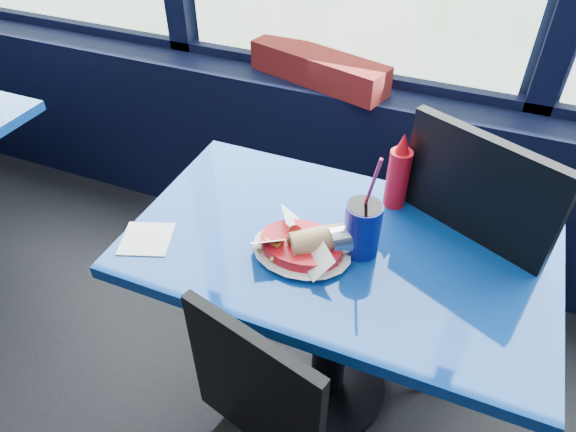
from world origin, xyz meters
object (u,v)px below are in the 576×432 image
object	(u,v)px
ketchup_bottle	(398,174)
soda_cup	(362,227)
chair_near_back	(444,234)
near_table	(335,286)
planter_box	(318,68)
food_basket	(304,245)

from	to	relation	value
ketchup_bottle	soda_cup	xyz separation A→B (m)	(-0.04, -0.24, -0.03)
chair_near_back	soda_cup	distance (m)	0.44
near_table	chair_near_back	distance (m)	0.42
planter_box	food_basket	xyz separation A→B (m)	(0.30, -0.93, -0.08)
food_basket	soda_cup	xyz separation A→B (m)	(0.14, 0.07, 0.05)
chair_near_back	planter_box	size ratio (longest dim) A/B	1.76
near_table	food_basket	bearing A→B (deg)	-137.04
ketchup_bottle	soda_cup	distance (m)	0.25
chair_near_back	soda_cup	size ratio (longest dim) A/B	3.15
food_basket	soda_cup	bearing A→B (deg)	15.56
near_table	soda_cup	xyz separation A→B (m)	(0.06, 0.00, 0.27)
chair_near_back	ketchup_bottle	distance (m)	0.31
planter_box	soda_cup	world-z (taller)	soda_cup
food_basket	planter_box	bearing A→B (deg)	95.60
near_table	food_basket	size ratio (longest dim) A/B	4.25
chair_near_back	food_basket	distance (m)	0.55
chair_near_back	food_basket	bearing A→B (deg)	72.94
soda_cup	ketchup_bottle	bearing A→B (deg)	80.97
chair_near_back	soda_cup	xyz separation A→B (m)	(-0.21, -0.32, 0.22)
near_table	food_basket	xyz separation A→B (m)	(-0.08, -0.07, 0.22)
near_table	chair_near_back	world-z (taller)	chair_near_back
food_basket	chair_near_back	bearing A→B (deg)	35.80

